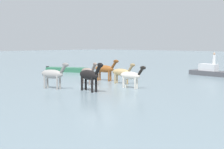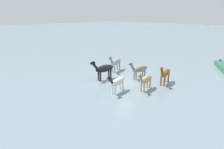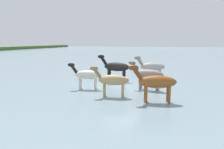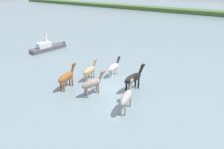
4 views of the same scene
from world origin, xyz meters
TOP-DOWN VIEW (x-y plane):
  - ground_plane at (0.00, 0.00)m, footprint 215.29×215.29m
  - distant_shoreline at (0.00, 54.05)m, footprint 193.76×6.00m
  - horse_gray_outer at (-0.73, -1.82)m, footprint 0.96×2.37m
  - horse_dark_mare at (1.56, 0.78)m, footprint 0.89×2.65m
  - horse_pinto_flank at (-1.41, 2.07)m, footprint 0.67×2.20m
  - horse_mid_herd at (2.61, -1.98)m, footprint 1.03×2.52m
  - horse_rear_stallion at (-2.76, 0.05)m, footprint 0.68×2.23m
  - horse_chestnut_trailing at (-3.24, -2.33)m, footprint 0.89×2.48m
  - boat_dinghy_port at (-13.55, 3.12)m, footprint 1.86×5.23m
  - person_boatman_standing at (-13.69, 3.16)m, footprint 0.32×0.32m

SIDE VIEW (x-z plane):
  - ground_plane at x=0.00m, z-range 0.00..0.00m
  - distant_shoreline at x=0.00m, z-range -1.20..1.20m
  - boat_dinghy_port at x=-13.55m, z-range -0.36..0.99m
  - horse_pinto_flank at x=-1.41m, z-range 0.09..1.79m
  - horse_rear_stallion at x=-2.76m, z-range 0.09..1.81m
  - horse_gray_outer at x=-0.73m, z-range 0.09..1.93m
  - horse_chestnut_trailing at x=-3.24m, z-range 0.10..2.01m
  - horse_mid_herd at x=2.61m, z-range 0.10..2.05m
  - horse_dark_mare at x=1.56m, z-range 0.10..2.15m
  - person_boatman_standing at x=-13.69m, z-range 1.15..2.34m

